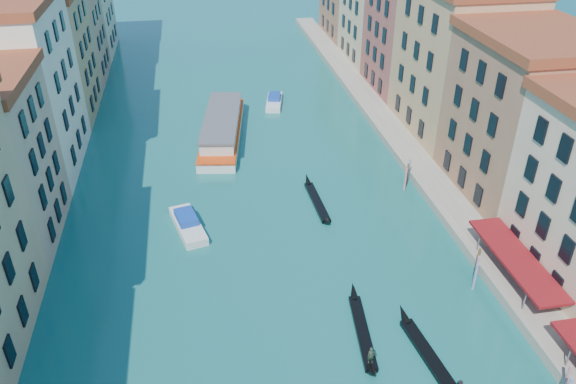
{
  "coord_description": "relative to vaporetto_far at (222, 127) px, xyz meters",
  "views": [
    {
      "loc": [
        -4.93,
        3.19,
        34.06
      ],
      "look_at": [
        3.39,
        50.62,
        5.04
      ],
      "focal_mm": 35.0,
      "sensor_mm": 36.0,
      "label": 1
    }
  ],
  "objects": [
    {
      "name": "vaporetto_far",
      "position": [
        0.0,
        0.0,
        0.0
      ],
      "size": [
        8.11,
        22.03,
        3.2
      ],
      "rotation": [
        0.0,
        0.0,
        -0.15
      ],
      "color": "silver",
      "rests_on": "ground"
    },
    {
      "name": "quay",
      "position": [
        23.6,
        -10.36,
        -0.94
      ],
      "size": [
        4.0,
        140.0,
        1.0
      ],
      "primitive_type": "cube",
      "color": "gray",
      "rests_on": "ground"
    },
    {
      "name": "mooring_poles_right",
      "position": [
        20.7,
        -46.56,
        -0.14
      ],
      "size": [
        1.44,
        54.24,
        3.2
      ],
      "color": "#52361C",
      "rests_on": "ground"
    },
    {
      "name": "motorboat_far",
      "position": [
        8.97,
        10.57,
        -0.87
      ],
      "size": [
        3.71,
        7.44,
        1.48
      ],
      "rotation": [
        0.0,
        0.0,
        -0.21
      ],
      "color": "silver",
      "rests_on": "ground"
    },
    {
      "name": "motorboat_mid",
      "position": [
        -5.31,
        -22.05,
        -0.84
      ],
      "size": [
        4.05,
        7.78,
        1.54
      ],
      "rotation": [
        0.0,
        0.0,
        0.24
      ],
      "color": "silver",
      "rests_on": "ground"
    },
    {
      "name": "gondola_far",
      "position": [
        9.24,
        -19.36,
        -1.13
      ],
      "size": [
        1.3,
        10.83,
        1.53
      ],
      "rotation": [
        0.0,
        0.0,
        0.04
      ],
      "color": "black",
      "rests_on": "ground"
    },
    {
      "name": "right_bank_palazzos",
      "position": [
        31.6,
        -10.36,
        8.3
      ],
      "size": [
        12.8,
        128.4,
        21.0
      ],
      "color": "#934B3D",
      "rests_on": "ground"
    },
    {
      "name": "gondola_right",
      "position": [
        13.06,
        -44.16,
        -0.99
      ],
      "size": [
        2.25,
        11.76,
        2.35
      ],
      "rotation": [
        0.0,
        0.0,
        0.12
      ],
      "color": "black",
      "rests_on": "ground"
    },
    {
      "name": "left_bank_palazzos",
      "position": [
        -24.4,
        -10.68,
        8.26
      ],
      "size": [
        12.8,
        128.4,
        21.0
      ],
      "color": "beige",
      "rests_on": "ground"
    },
    {
      "name": "gondola_fore",
      "position": [
        8.56,
        -39.99,
        -1.08
      ],
      "size": [
        2.03,
        10.91,
        2.18
      ],
      "rotation": [
        0.0,
        0.0,
        -0.11
      ],
      "color": "black",
      "rests_on": "ground"
    }
  ]
}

